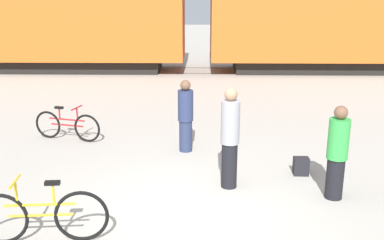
% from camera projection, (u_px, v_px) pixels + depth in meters
% --- Properties ---
extents(ground_plane, '(80.00, 80.00, 0.00)m').
position_uv_depth(ground_plane, '(190.00, 210.00, 7.10)').
color(ground_plane, '#A8A399').
extents(freight_train, '(55.45, 2.82, 5.48)m').
position_uv_depth(freight_train, '(197.00, 2.00, 18.65)').
color(freight_train, black).
rests_on(freight_train, ground_plane).
extents(rail_near, '(67.45, 0.07, 0.01)m').
position_uv_depth(rail_near, '(197.00, 73.00, 18.76)').
color(rail_near, '#4C4238').
rests_on(rail_near, ground_plane).
extents(rail_far, '(67.45, 0.07, 0.01)m').
position_uv_depth(rail_far, '(197.00, 68.00, 20.14)').
color(rail_far, '#4C4238').
rests_on(rail_far, ground_plane).
extents(bicycle_yellow, '(1.83, 0.46, 0.93)m').
position_uv_depth(bicycle_yellow, '(41.00, 216.00, 6.11)').
color(bicycle_yellow, black).
rests_on(bicycle_yellow, ground_plane).
extents(bicycle_maroon, '(1.63, 0.55, 0.81)m').
position_uv_depth(bicycle_maroon, '(67.00, 125.00, 10.37)').
color(bicycle_maroon, black).
rests_on(bicycle_maroon, ground_plane).
extents(person_in_green, '(0.34, 0.34, 1.59)m').
position_uv_depth(person_in_green, '(337.00, 153.00, 7.33)').
color(person_in_green, black).
rests_on(person_in_green, ground_plane).
extents(person_in_grey, '(0.32, 0.32, 1.79)m').
position_uv_depth(person_in_grey, '(230.00, 138.00, 7.72)').
color(person_in_grey, black).
rests_on(person_in_grey, ground_plane).
extents(person_in_navy, '(0.33, 0.33, 1.56)m').
position_uv_depth(person_in_navy, '(186.00, 116.00, 9.54)').
color(person_in_navy, '#283351').
rests_on(person_in_navy, ground_plane).
extents(backpack, '(0.28, 0.20, 0.34)m').
position_uv_depth(backpack, '(301.00, 166.00, 8.44)').
color(backpack, black).
rests_on(backpack, ground_plane).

